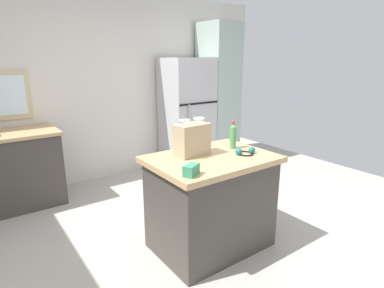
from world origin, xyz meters
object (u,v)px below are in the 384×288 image
(small_box, at_px, (191,170))
(ear_defenders, at_px, (245,152))
(refrigerator, at_px, (187,114))
(shopping_bag, at_px, (192,139))
(bottle, at_px, (233,136))
(tall_cabinet, at_px, (218,94))
(kitchen_island, at_px, (211,202))

(small_box, bearing_deg, ear_defenders, 11.54)
(refrigerator, relative_size, small_box, 12.90)
(ear_defenders, bearing_deg, shopping_bag, 146.94)
(shopping_bag, distance_m, bottle, 0.46)
(bottle, bearing_deg, tall_cabinet, 53.18)
(kitchen_island, height_order, ear_defenders, ear_defenders)
(shopping_bag, height_order, ear_defenders, shopping_bag)
(bottle, relative_size, ear_defenders, 1.38)
(refrigerator, xyz_separation_m, bottle, (-0.80, -1.93, 0.14))
(tall_cabinet, bearing_deg, small_box, -133.82)
(refrigerator, xyz_separation_m, ear_defenders, (-0.84, -2.15, 0.04))
(tall_cabinet, bearing_deg, refrigerator, -179.98)
(refrigerator, height_order, small_box, refrigerator)
(tall_cabinet, height_order, small_box, tall_cabinet)
(kitchen_island, relative_size, bottle, 4.12)
(tall_cabinet, relative_size, shopping_bag, 6.86)
(small_box, xyz_separation_m, ear_defenders, (0.72, 0.15, -0.02))
(kitchen_island, xyz_separation_m, shopping_bag, (-0.12, 0.14, 0.59))
(tall_cabinet, height_order, ear_defenders, tall_cabinet)
(refrigerator, height_order, bottle, refrigerator)
(bottle, bearing_deg, small_box, -154.18)
(small_box, bearing_deg, refrigerator, 55.79)
(refrigerator, xyz_separation_m, tall_cabinet, (0.64, 0.00, 0.28))
(refrigerator, distance_m, tall_cabinet, 0.70)
(kitchen_island, xyz_separation_m, refrigerator, (1.14, 2.02, 0.42))
(shopping_bag, relative_size, small_box, 2.47)
(tall_cabinet, height_order, bottle, tall_cabinet)
(refrigerator, distance_m, ear_defenders, 2.31)
(kitchen_island, relative_size, refrigerator, 0.63)
(tall_cabinet, relative_size, bottle, 8.58)
(tall_cabinet, bearing_deg, bottle, -126.82)
(refrigerator, bearing_deg, ear_defenders, -111.46)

